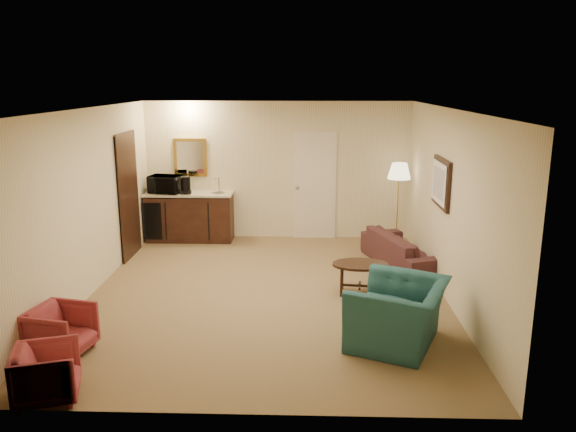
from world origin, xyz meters
name	(u,v)px	position (x,y,z in m)	size (l,w,h in m)	color
ground	(267,293)	(0.00, 0.00, 0.00)	(6.00, 6.00, 0.00)	brown
room_walls	(263,166)	(-0.10, 0.77, 1.72)	(5.02, 6.01, 2.61)	beige
wetbar_cabinet	(190,216)	(-1.65, 2.72, 0.46)	(1.64, 0.58, 0.92)	#331B10
sofa	(404,245)	(2.15, 1.30, 0.36)	(1.85, 0.54, 0.72)	black
teal_armchair	(399,303)	(1.61, -1.52, 0.49)	(1.13, 0.74, 0.99)	#1F4F4F
rose_chair_near	(61,328)	(-2.15, -1.90, 0.31)	(0.60, 0.56, 0.61)	#9C3333
rose_chair_far	(47,371)	(-1.90, -2.80, 0.29)	(0.57, 0.53, 0.58)	#9C3333
coffee_table	(360,278)	(1.32, 0.03, 0.23)	(0.79, 0.53, 0.46)	black
floor_lamp	(398,205)	(2.20, 2.40, 0.78)	(0.41, 0.41, 1.55)	gold
waste_bin	(224,233)	(-1.00, 2.65, 0.15)	(0.24, 0.24, 0.30)	black
microwave	(166,182)	(-2.08, 2.69, 1.12)	(0.59, 0.33, 0.40)	black
coffee_maker	(186,185)	(-1.68, 2.61, 1.08)	(0.17, 0.17, 0.32)	black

